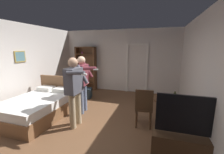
# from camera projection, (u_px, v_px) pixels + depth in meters

# --- Properties ---
(ground_plane) EXTENTS (7.47, 7.47, 0.00)m
(ground_plane) POSITION_uv_depth(u_px,v_px,m) (85.00, 127.00, 3.71)
(ground_plane) COLOR brown
(wall_back) EXTENTS (5.35, 0.12, 2.74)m
(wall_back) POSITION_uv_depth(u_px,v_px,m) (120.00, 61.00, 6.68)
(wall_back) COLOR silver
(wall_back) RESTS_ON ground_plane
(wall_left) EXTENTS (0.15, 7.04, 2.74)m
(wall_left) POSITION_uv_depth(u_px,v_px,m) (0.00, 69.00, 4.21)
(wall_left) COLOR silver
(wall_left) RESTS_ON ground_plane
(wall_right) EXTENTS (0.12, 7.04, 2.74)m
(wall_right) POSITION_uv_depth(u_px,v_px,m) (212.00, 81.00, 2.68)
(wall_right) COLOR silver
(wall_right) RESTS_ON ground_plane
(doorway_frame) EXTENTS (0.93, 0.08, 2.13)m
(doorway_frame) POSITION_uv_depth(u_px,v_px,m) (137.00, 65.00, 6.40)
(doorway_frame) COLOR white
(doorway_frame) RESTS_ON ground_plane
(bed) EXTENTS (1.42, 2.06, 1.02)m
(bed) POSITION_uv_depth(u_px,v_px,m) (40.00, 106.00, 4.30)
(bed) COLOR brown
(bed) RESTS_ON ground_plane
(bookshelf) EXTENTS (0.96, 0.32, 2.00)m
(bookshelf) POSITION_uv_depth(u_px,v_px,m) (86.00, 67.00, 6.98)
(bookshelf) COLOR brown
(bookshelf) RESTS_ON ground_plane
(tv_flatscreen) EXTENTS (1.24, 0.40, 1.21)m
(tv_flatscreen) POSITION_uv_depth(u_px,v_px,m) (189.00, 144.00, 2.55)
(tv_flatscreen) COLOR #4C331E
(tv_flatscreen) RESTS_ON ground_plane
(side_table) EXTENTS (0.69, 0.69, 0.70)m
(side_table) POSITION_uv_depth(u_px,v_px,m) (167.00, 108.00, 3.72)
(side_table) COLOR brown
(side_table) RESTS_ON ground_plane
(laptop) EXTENTS (0.38, 0.38, 0.16)m
(laptop) POSITION_uv_depth(u_px,v_px,m) (167.00, 98.00, 3.64)
(laptop) COLOR black
(laptop) RESTS_ON side_table
(bottle_on_table) EXTENTS (0.06, 0.06, 0.24)m
(bottle_on_table) POSITION_uv_depth(u_px,v_px,m) (175.00, 97.00, 3.54)
(bottle_on_table) COLOR #3C4216
(bottle_on_table) RESTS_ON side_table
(wooden_chair) EXTENTS (0.46, 0.46, 0.99)m
(wooden_chair) POSITION_uv_depth(u_px,v_px,m) (144.00, 106.00, 3.64)
(wooden_chair) COLOR #4C331E
(wooden_chair) RESTS_ON ground_plane
(person_blue_shirt) EXTENTS (0.64, 0.62, 1.74)m
(person_blue_shirt) POSITION_uv_depth(u_px,v_px,m) (74.00, 87.00, 3.61)
(person_blue_shirt) COLOR tan
(person_blue_shirt) RESTS_ON ground_plane
(person_striped_shirt) EXTENTS (0.76, 0.64, 1.72)m
(person_striped_shirt) POSITION_uv_depth(u_px,v_px,m) (82.00, 80.00, 4.42)
(person_striped_shirt) COLOR slate
(person_striped_shirt) RESTS_ON ground_plane
(suitcase_dark) EXTENTS (0.50, 0.44, 0.38)m
(suitcase_dark) POSITION_uv_depth(u_px,v_px,m) (86.00, 93.00, 5.88)
(suitcase_dark) COLOR #1E2D38
(suitcase_dark) RESTS_ON ground_plane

